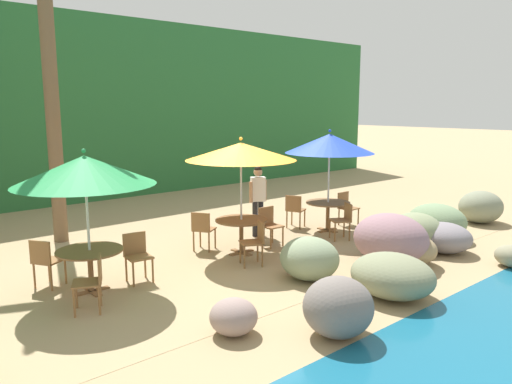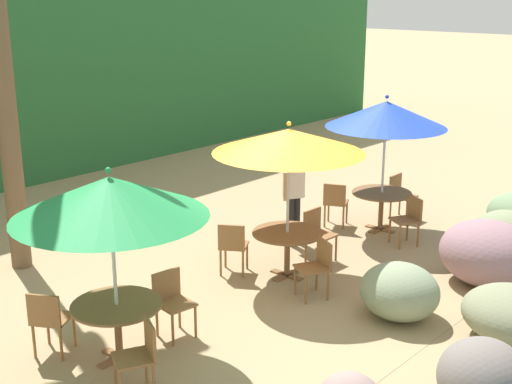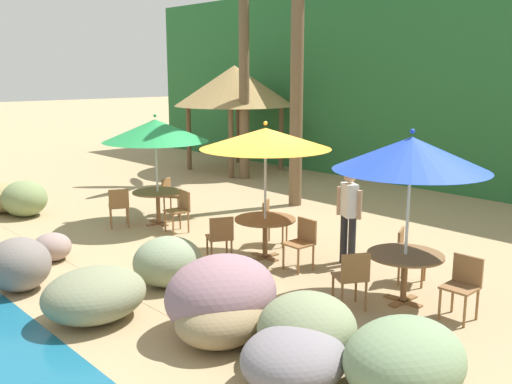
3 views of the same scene
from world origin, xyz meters
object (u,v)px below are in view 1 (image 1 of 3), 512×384
(dining_table_green, at_px, (90,257))
(chair_orange_left, at_px, (256,240))
(chair_blue_left, at_px, (344,218))
(waiter_in_white, at_px, (258,196))
(chair_green_left, at_px, (93,279))
(chair_orange_inland, at_px, (203,228))
(umbrella_green, at_px, (85,170))
(umbrella_orange, at_px, (241,152))
(palm_tree_second, at_px, (49,41))
(chair_blue_inland, at_px, (295,209))
(dining_table_orange, at_px, (241,225))
(umbrella_blue, at_px, (330,144))
(chair_green_inland, at_px, (45,259))
(chair_orange_seaward, at_px, (269,223))
(dining_table_blue, at_px, (328,207))
(chair_green_seaward, at_px, (137,253))
(chair_blue_seaward, at_px, (346,206))

(dining_table_green, relative_size, chair_orange_left, 1.26)
(chair_blue_left, distance_m, waiter_in_white, 2.09)
(chair_orange_left, xyz_separation_m, waiter_in_white, (1.49, 1.66, 0.47))
(chair_green_left, height_order, chair_orange_inland, same)
(chair_orange_left, bearing_deg, umbrella_green, 166.91)
(umbrella_orange, relative_size, palm_tree_second, 0.35)
(chair_blue_inland, bearing_deg, dining_table_orange, -161.34)
(chair_green_left, bearing_deg, chair_blue_left, 1.83)
(umbrella_blue, distance_m, chair_blue_left, 1.89)
(chair_blue_inland, bearing_deg, waiter_in_white, 178.30)
(chair_green_inland, distance_m, chair_orange_inland, 3.32)
(dining_table_orange, bearing_deg, chair_orange_seaward, 4.26)
(chair_blue_left, height_order, palm_tree_second, palm_tree_second)
(chair_green_left, relative_size, waiter_in_white, 0.51)
(dining_table_blue, bearing_deg, umbrella_green, -178.36)
(umbrella_blue, bearing_deg, dining_table_green, -178.36)
(chair_blue_inland, height_order, palm_tree_second, palm_tree_second)
(chair_green_seaward, bearing_deg, dining_table_green, 179.48)
(dining_table_green, xyz_separation_m, chair_green_seaward, (0.85, -0.01, -0.10))
(chair_orange_seaward, bearing_deg, dining_table_blue, 0.52)
(dining_table_green, relative_size, waiter_in_white, 0.65)
(dining_table_orange, relative_size, chair_orange_left, 1.26)
(dining_table_green, bearing_deg, chair_orange_left, -13.09)
(chair_blue_seaward, bearing_deg, chair_blue_inland, 153.89)
(chair_green_inland, bearing_deg, chair_blue_inland, 2.08)
(chair_blue_inland, bearing_deg, dining_table_blue, -59.47)
(chair_green_seaward, height_order, chair_green_inland, same)
(chair_blue_seaward, bearing_deg, umbrella_orange, -177.07)
(umbrella_orange, distance_m, chair_blue_left, 3.10)
(chair_green_left, relative_size, umbrella_blue, 0.34)
(dining_table_green, height_order, chair_green_inland, chair_green_inland)
(chair_blue_left, bearing_deg, chair_green_inland, 168.52)
(dining_table_orange, relative_size, chair_orange_seaward, 1.26)
(chair_green_left, bearing_deg, palm_tree_second, 76.23)
(chair_green_seaward, xyz_separation_m, dining_table_blue, (5.34, 0.18, 0.10))
(chair_orange_seaward, height_order, dining_table_blue, chair_orange_seaward)
(chair_green_inland, relative_size, chair_blue_seaward, 1.00)
(umbrella_orange, bearing_deg, chair_green_seaward, -177.62)
(chair_green_seaward, xyz_separation_m, umbrella_orange, (2.48, 0.10, 1.67))
(dining_table_green, relative_size, palm_tree_second, 0.16)
(umbrella_green, distance_m, chair_green_seaward, 1.78)
(dining_table_blue, bearing_deg, palm_tree_second, 147.83)
(dining_table_blue, bearing_deg, chair_green_inland, 175.67)
(chair_blue_inland, bearing_deg, umbrella_green, -170.99)
(chair_orange_inland, xyz_separation_m, chair_blue_inland, (2.95, 0.15, 0.00))
(chair_green_seaward, distance_m, chair_orange_inland, 2.10)
(umbrella_green, relative_size, waiter_in_white, 1.43)
(dining_table_orange, bearing_deg, waiter_in_white, 35.31)
(chair_green_left, height_order, chair_orange_seaward, same)
(dining_table_blue, height_order, waiter_in_white, waiter_in_white)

